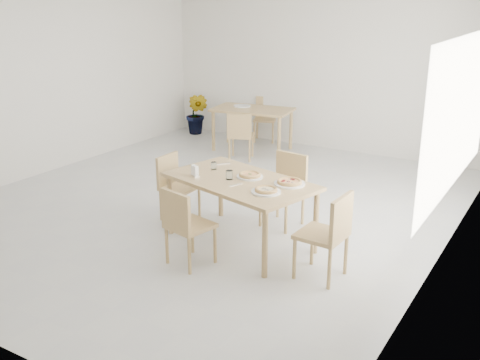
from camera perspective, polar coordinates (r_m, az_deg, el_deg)
The scene contains 22 objects.
room at distance 6.27m, azimuth 21.50°, elevation 6.35°, with size 7.28×7.00×7.00m.
main_table at distance 6.13m, azimuth 0.00°, elevation -0.60°, with size 1.82×1.31×0.75m.
chair_south at distance 5.70m, azimuth -5.68°, elevation -4.29°, with size 0.49×0.49×0.83m.
chair_north at distance 6.74m, azimuth 4.70°, elevation -0.41°, with size 0.48×0.48×0.87m.
chair_west at distance 6.96m, azimuth -6.66°, elevation -0.20°, with size 0.40×0.40×0.80m.
chair_east at distance 5.47m, azimuth 9.08°, elevation -5.09°, with size 0.46×0.46×0.88m.
plate_margherita at distance 6.17m, azimuth 1.00°, elevation 0.34°, with size 0.29×0.29×0.02m, color white.
plate_mushroom at distance 5.71m, azimuth 2.66°, elevation -1.19°, with size 0.30×0.30×0.02m, color white.
plate_pepperoni at distance 5.97m, azimuth 5.04°, elevation -0.37°, with size 0.33×0.33×0.02m, color white.
pizza_margherita at distance 6.16m, azimuth 1.01°, elevation 0.54°, with size 0.28×0.28×0.03m.
pizza_mushroom at distance 5.70m, azimuth 2.67°, elevation -0.98°, with size 0.24×0.24×0.03m.
pizza_pepperoni at distance 5.96m, azimuth 5.05°, elevation -0.16°, with size 0.33×0.33×0.03m.
tumbler_a at distance 6.10m, azimuth -1.10°, elevation 0.52°, with size 0.08×0.08×0.10m, color white.
tumbler_b at distance 6.45m, azimuth -2.68°, elevation 1.46°, with size 0.07×0.07×0.09m, color white.
napkin_holder at distance 6.22m, azimuth -4.62°, elevation 0.90°, with size 0.12×0.10×0.12m.
fork_a at distance 6.66m, azimuth -1.74°, elevation 1.66°, with size 0.01×0.18×0.01m, color silver.
fork_b at distance 5.93m, azimuth -0.44°, elevation -0.48°, with size 0.01×0.16×0.01m, color silver.
second_table at distance 9.98m, azimuth 1.27°, elevation 6.75°, with size 1.47×0.98×0.75m.
chair_back_s at distance 9.37m, azimuth 0.04°, elevation 4.79°, with size 0.52×0.52×0.81m.
chair_back_n at distance 10.73m, azimuth 2.62°, elevation 6.57°, with size 0.52×0.52×0.82m.
plate_empty at distance 10.14m, azimuth 0.22°, elevation 7.53°, with size 0.30×0.30×0.02m, color white.
potted_plant at distance 11.23m, azimuth -4.39°, elevation 6.72°, with size 0.45×0.36×0.82m, color #1C5E1E.
Camera 1 is at (4.01, -5.77, 2.67)m, focal length 42.00 mm.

